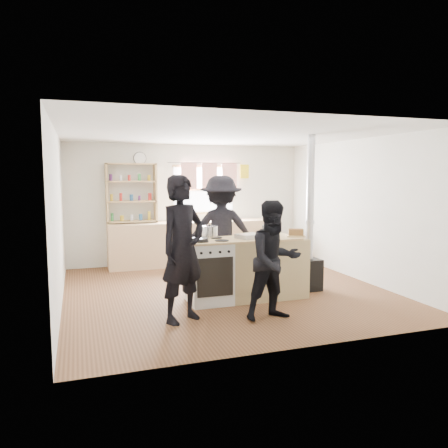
{
  "coord_description": "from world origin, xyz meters",
  "views": [
    {
      "loc": [
        -2.24,
        -6.54,
        1.87
      ],
      "look_at": [
        -0.06,
        -0.1,
        1.1
      ],
      "focal_mm": 35.0,
      "sensor_mm": 36.0,
      "label": 1
    }
  ],
  "objects_px": {
    "thermos": "(220,213)",
    "person_near_left": "(183,249)",
    "stockpot_counter": "(270,231)",
    "skillet_greens": "(199,240)",
    "person_near_right": "(275,261)",
    "bread_board": "(296,233)",
    "roast_tray": "(249,236)",
    "person_far": "(221,231)",
    "cooking_island": "(247,269)",
    "stockpot_stove": "(209,232)",
    "flue_heater": "(309,250)"
  },
  "relations": [
    {
      "from": "thermos",
      "to": "person_near_left",
      "type": "height_order",
      "value": "person_near_left"
    },
    {
      "from": "thermos",
      "to": "stockpot_counter",
      "type": "xyz_separation_m",
      "value": [
        -0.07,
        -2.71,
        -0.05
      ]
    },
    {
      "from": "skillet_greens",
      "to": "person_near_right",
      "type": "height_order",
      "value": "person_near_right"
    },
    {
      "from": "thermos",
      "to": "bread_board",
      "type": "xyz_separation_m",
      "value": [
        0.29,
        -2.87,
        -0.08
      ]
    },
    {
      "from": "roast_tray",
      "to": "stockpot_counter",
      "type": "height_order",
      "value": "stockpot_counter"
    },
    {
      "from": "person_far",
      "to": "bread_board",
      "type": "bearing_deg",
      "value": 143.55
    },
    {
      "from": "roast_tray",
      "to": "person_near_left",
      "type": "distance_m",
      "value": 1.33
    },
    {
      "from": "bread_board",
      "to": "cooking_island",
      "type": "bearing_deg",
      "value": 172.66
    },
    {
      "from": "stockpot_stove",
      "to": "stockpot_counter",
      "type": "bearing_deg",
      "value": -9.54
    },
    {
      "from": "cooking_island",
      "to": "bread_board",
      "type": "height_order",
      "value": "bread_board"
    },
    {
      "from": "cooking_island",
      "to": "bread_board",
      "type": "relative_size",
      "value": 5.9
    },
    {
      "from": "person_near_left",
      "to": "person_near_right",
      "type": "bearing_deg",
      "value": -45.14
    },
    {
      "from": "stockpot_counter",
      "to": "person_far",
      "type": "distance_m",
      "value": 1.0
    },
    {
      "from": "flue_heater",
      "to": "person_far",
      "type": "relative_size",
      "value": 1.35
    },
    {
      "from": "skillet_greens",
      "to": "person_near_left",
      "type": "distance_m",
      "value": 0.66
    },
    {
      "from": "flue_heater",
      "to": "person_near_right",
      "type": "height_order",
      "value": "flue_heater"
    },
    {
      "from": "stockpot_stove",
      "to": "stockpot_counter",
      "type": "height_order",
      "value": "stockpot_stove"
    },
    {
      "from": "flue_heater",
      "to": "roast_tray",
      "type": "bearing_deg",
      "value": -170.03
    },
    {
      "from": "cooking_island",
      "to": "person_near_left",
      "type": "xyz_separation_m",
      "value": [
        -1.14,
        -0.66,
        0.47
      ]
    },
    {
      "from": "person_near_right",
      "to": "cooking_island",
      "type": "bearing_deg",
      "value": 84.23
    },
    {
      "from": "person_near_right",
      "to": "bread_board",
      "type": "bearing_deg",
      "value": 43.44
    },
    {
      "from": "flue_heater",
      "to": "person_near_right",
      "type": "distance_m",
      "value": 1.64
    },
    {
      "from": "skillet_greens",
      "to": "roast_tray",
      "type": "bearing_deg",
      "value": 5.75
    },
    {
      "from": "person_far",
      "to": "person_near_right",
      "type": "bearing_deg",
      "value": 106.09
    },
    {
      "from": "roast_tray",
      "to": "cooking_island",
      "type": "bearing_deg",
      "value": 133.41
    },
    {
      "from": "roast_tray",
      "to": "skillet_greens",
      "type": "bearing_deg",
      "value": -174.25
    },
    {
      "from": "stockpot_stove",
      "to": "person_near_left",
      "type": "height_order",
      "value": "person_near_left"
    },
    {
      "from": "thermos",
      "to": "bread_board",
      "type": "height_order",
      "value": "thermos"
    },
    {
      "from": "bread_board",
      "to": "person_near_left",
      "type": "bearing_deg",
      "value": -163.51
    },
    {
      "from": "thermos",
      "to": "flue_heater",
      "type": "distance_m",
      "value": 2.72
    },
    {
      "from": "skillet_greens",
      "to": "bread_board",
      "type": "distance_m",
      "value": 1.54
    },
    {
      "from": "flue_heater",
      "to": "stockpot_stove",
      "type": "bearing_deg",
      "value": 178.43
    },
    {
      "from": "cooking_island",
      "to": "skillet_greens",
      "type": "distance_m",
      "value": 0.92
    },
    {
      "from": "thermos",
      "to": "cooking_island",
      "type": "bearing_deg",
      "value": -99.75
    },
    {
      "from": "cooking_island",
      "to": "bread_board",
      "type": "bearing_deg",
      "value": -7.34
    },
    {
      "from": "person_near_right",
      "to": "person_far",
      "type": "distance_m",
      "value": 1.91
    },
    {
      "from": "person_near_left",
      "to": "person_far",
      "type": "bearing_deg",
      "value": 27.29
    },
    {
      "from": "roast_tray",
      "to": "bread_board",
      "type": "bearing_deg",
      "value": -5.51
    },
    {
      "from": "cooking_island",
      "to": "thermos",
      "type": "bearing_deg",
      "value": 80.25
    },
    {
      "from": "roast_tray",
      "to": "stockpot_stove",
      "type": "xyz_separation_m",
      "value": [
        -0.54,
        0.24,
        0.05
      ]
    },
    {
      "from": "skillet_greens",
      "to": "flue_heater",
      "type": "distance_m",
      "value": 1.97
    },
    {
      "from": "person_near_left",
      "to": "stockpot_counter",
      "type": "bearing_deg",
      "value": -4.39
    },
    {
      "from": "person_near_left",
      "to": "cooking_island",
      "type": "bearing_deg",
      "value": 0.67
    },
    {
      "from": "flue_heater",
      "to": "person_near_right",
      "type": "relative_size",
      "value": 1.62
    },
    {
      "from": "person_near_right",
      "to": "person_near_left",
      "type": "bearing_deg",
      "value": 158.9
    },
    {
      "from": "flue_heater",
      "to": "person_far",
      "type": "bearing_deg",
      "value": 149.23
    },
    {
      "from": "cooking_island",
      "to": "person_far",
      "type": "height_order",
      "value": "person_far"
    },
    {
      "from": "cooking_island",
      "to": "flue_heater",
      "type": "distance_m",
      "value": 1.18
    },
    {
      "from": "skillet_greens",
      "to": "person_near_left",
      "type": "bearing_deg",
      "value": -123.27
    },
    {
      "from": "skillet_greens",
      "to": "roast_tray",
      "type": "xyz_separation_m",
      "value": [
        0.8,
        0.08,
        0.01
      ]
    }
  ]
}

